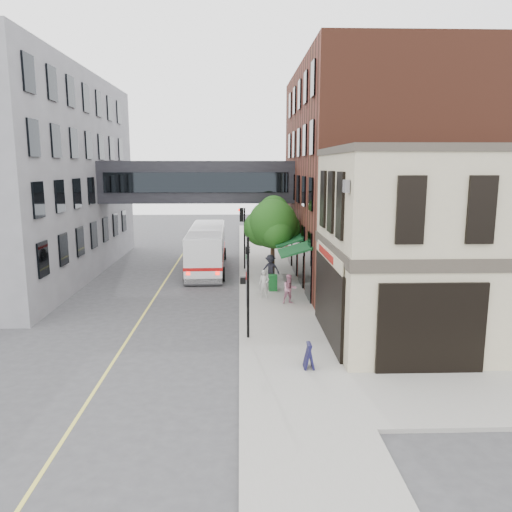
{
  "coord_description": "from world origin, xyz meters",
  "views": [
    {
      "loc": [
        0.06,
        -19.18,
        7.68
      ],
      "look_at": [
        0.82,
        4.31,
        3.4
      ],
      "focal_mm": 35.0,
      "sensor_mm": 36.0,
      "label": 1
    }
  ],
  "objects": [
    {
      "name": "sandwich_board",
      "position": [
        2.63,
        -1.5,
        0.64
      ],
      "size": [
        0.36,
        0.55,
        0.98
      ],
      "primitive_type": "cube",
      "rotation": [
        0.0,
        0.0,
        0.01
      ],
      "color": "black",
      "rests_on": "sidewalk_main"
    },
    {
      "name": "traffic_signal_far",
      "position": [
        0.26,
        17.0,
        3.34
      ],
      "size": [
        0.53,
        0.28,
        4.5
      ],
      "color": "black",
      "rests_on": "sidewalk_main"
    },
    {
      "name": "sidewalk_main",
      "position": [
        2.0,
        14.0,
        0.07
      ],
      "size": [
        4.0,
        60.0,
        0.15
      ],
      "primitive_type": "cube",
      "color": "gray",
      "rests_on": "ground"
    },
    {
      "name": "corner_building",
      "position": [
        8.97,
        2.0,
        4.21
      ],
      "size": [
        10.19,
        8.12,
        8.45
      ],
      "color": "tan",
      "rests_on": "ground"
    },
    {
      "name": "street_sign_pole",
      "position": [
        0.39,
        7.0,
        1.93
      ],
      "size": [
        0.08,
        0.75,
        3.0
      ],
      "color": "gray",
      "rests_on": "sidewalk_main"
    },
    {
      "name": "street_tree",
      "position": [
        2.19,
        13.22,
        3.91
      ],
      "size": [
        3.8,
        3.2,
        5.6
      ],
      "color": "#382619",
      "rests_on": "sidewalk_main"
    },
    {
      "name": "pedestrian_c",
      "position": [
        2.03,
        12.42,
        1.08
      ],
      "size": [
        1.34,
        0.99,
        1.85
      ],
      "primitive_type": "imported",
      "rotation": [
        0.0,
        0.0,
        -0.28
      ],
      "color": "black",
      "rests_on": "sidewalk_main"
    },
    {
      "name": "lane_marking",
      "position": [
        -5.0,
        10.0,
        0.01
      ],
      "size": [
        0.12,
        40.0,
        0.01
      ],
      "primitive_type": "cube",
      "color": "#D8CC4C",
      "rests_on": "ground"
    },
    {
      "name": "pedestrian_a",
      "position": [
        1.43,
        8.68,
        0.96
      ],
      "size": [
        0.6,
        0.39,
        1.63
      ],
      "primitive_type": "imported",
      "rotation": [
        0.0,
        0.0,
        -0.0
      ],
      "color": "beige",
      "rests_on": "sidewalk_main"
    },
    {
      "name": "pedestrian_b",
      "position": [
        2.78,
        7.44,
        0.97
      ],
      "size": [
        0.92,
        0.79,
        1.64
      ],
      "primitive_type": "imported",
      "rotation": [
        0.0,
        0.0,
        0.23
      ],
      "color": "#C5809A",
      "rests_on": "sidewalk_main"
    },
    {
      "name": "newspaper_box",
      "position": [
        2.04,
        10.36,
        0.64
      ],
      "size": [
        0.52,
        0.47,
        0.99
      ],
      "primitive_type": "cube",
      "rotation": [
        0.0,
        0.0,
        0.07
      ],
      "color": "#155E24",
      "rests_on": "sidewalk_main"
    },
    {
      "name": "brick_building",
      "position": [
        9.98,
        15.0,
        6.99
      ],
      "size": [
        13.76,
        18.0,
        14.0
      ],
      "color": "#56281A",
      "rests_on": "ground"
    },
    {
      "name": "ground",
      "position": [
        0.0,
        0.0,
        0.0
      ],
      "size": [
        120.0,
        120.0,
        0.0
      ],
      "primitive_type": "plane",
      "color": "#38383A",
      "rests_on": "ground"
    },
    {
      "name": "skyway_bridge",
      "position": [
        -3.0,
        18.0,
        6.5
      ],
      "size": [
        14.0,
        3.18,
        3.0
      ],
      "color": "black",
      "rests_on": "ground"
    },
    {
      "name": "bus",
      "position": [
        -2.42,
        17.69,
        1.71
      ],
      "size": [
        2.9,
        11.4,
        3.06
      ],
      "color": "white",
      "rests_on": "ground"
    },
    {
      "name": "traffic_signal_near",
      "position": [
        0.37,
        2.0,
        2.98
      ],
      "size": [
        0.44,
        0.22,
        4.6
      ],
      "color": "black",
      "rests_on": "sidewalk_main"
    }
  ]
}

